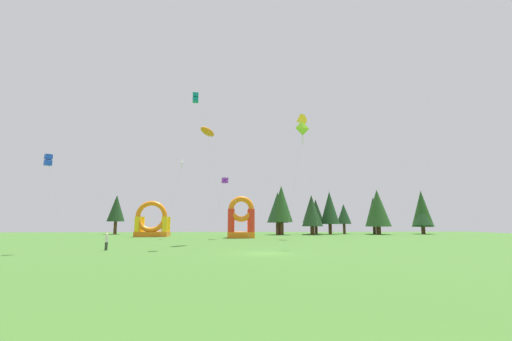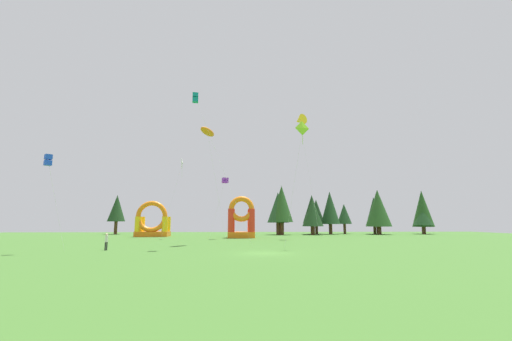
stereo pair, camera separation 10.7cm
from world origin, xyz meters
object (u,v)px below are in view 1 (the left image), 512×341
object	(u,v)px
kite_purple_box	(225,180)
inflatable_blue_arch	(241,222)
kite_orange_parafoil	(208,132)
inflatable_orange_dome	(152,224)
kite_teal_box	(196,98)
kite_lime_diamond	(303,129)
person_midfield	(107,240)
kite_blue_box	(48,160)
kite_white_diamond	(183,164)
kite_yellow_delta	(300,120)

from	to	relation	value
kite_purple_box	inflatable_blue_arch	world-z (taller)	kite_purple_box
kite_orange_parafoil	inflatable_orange_dome	xyz separation A→B (m)	(-11.41, 21.49, -11.55)
kite_purple_box	kite_orange_parafoil	distance (m)	13.64
kite_teal_box	inflatable_orange_dome	size ratio (longest dim) A/B	2.60
kite_lime_diamond	inflatable_blue_arch	distance (m)	25.85
kite_orange_parafoil	person_midfield	world-z (taller)	kite_orange_parafoil
kite_blue_box	person_midfield	xyz separation A→B (m)	(4.61, 2.59, -7.19)
kite_orange_parafoil	inflatable_orange_dome	size ratio (longest dim) A/B	2.27
kite_teal_box	kite_white_diamond	bearing A→B (deg)	102.09
kite_white_diamond	inflatable_orange_dome	xyz separation A→B (m)	(-6.27, 7.37, -9.80)
kite_lime_diamond	inflatable_blue_arch	size ratio (longest dim) A/B	1.89
kite_purple_box	kite_yellow_delta	xyz separation A→B (m)	(12.33, 0.49, 10.27)
inflatable_orange_dome	kite_purple_box	bearing A→B (deg)	-33.51
kite_teal_box	kite_yellow_delta	bearing A→B (deg)	52.09
kite_white_diamond	kite_lime_diamond	xyz separation A→B (m)	(15.76, -21.29, 0.31)
kite_white_diamond	kite_blue_box	distance (m)	26.45
kite_orange_parafoil	kite_purple_box	bearing A→B (deg)	81.76
kite_purple_box	kite_teal_box	bearing A→B (deg)	-98.07
kite_white_diamond	kite_orange_parafoil	xyz separation A→B (m)	(5.14, -14.12, 1.75)
kite_blue_box	kite_white_diamond	bearing A→B (deg)	72.11
person_midfield	inflatable_orange_dome	xyz separation A→B (m)	(-2.84, 29.67, 1.29)
kite_white_diamond	kite_blue_box	world-z (taller)	kite_white_diamond
kite_lime_diamond	person_midfield	xyz separation A→B (m)	(-19.18, -1.02, -11.40)
kite_orange_parafoil	inflatable_blue_arch	size ratio (longest dim) A/B	2.11
kite_purple_box	person_midfield	size ratio (longest dim) A/B	6.07
kite_white_diamond	person_midfield	world-z (taller)	kite_white_diamond
kite_blue_box	kite_teal_box	bearing A→B (deg)	20.90
kite_blue_box	kite_teal_box	size ratio (longest dim) A/B	0.52
kite_purple_box	kite_lime_diamond	world-z (taller)	kite_lime_diamond
kite_yellow_delta	person_midfield	distance (m)	36.30
kite_purple_box	inflatable_blue_arch	bearing A→B (deg)	50.94
kite_lime_diamond	kite_blue_box	bearing A→B (deg)	-171.38
kite_purple_box	kite_lime_diamond	distance (m)	21.96
kite_blue_box	inflatable_blue_arch	distance (m)	32.56
kite_purple_box	inflatable_orange_dome	xyz separation A→B (m)	(-13.25, 8.78, -6.94)
inflatable_orange_dome	inflatable_blue_arch	bearing A→B (deg)	-19.00
kite_purple_box	person_midfield	distance (m)	24.76
kite_white_diamond	inflatable_blue_arch	distance (m)	13.59
kite_lime_diamond	person_midfield	size ratio (longest dim) A/B	8.21
kite_white_diamond	kite_lime_diamond	world-z (taller)	kite_lime_diamond
kite_teal_box	inflatable_orange_dome	bearing A→B (deg)	111.04
person_midfield	inflatable_blue_arch	world-z (taller)	inflatable_blue_arch
kite_purple_box	kite_teal_box	world-z (taller)	kite_teal_box
person_midfield	kite_blue_box	bearing A→B (deg)	-17.01
inflatable_blue_arch	inflatable_orange_dome	world-z (taller)	inflatable_blue_arch
kite_blue_box	person_midfield	world-z (taller)	kite_blue_box
kite_blue_box	kite_purple_box	size ratio (longest dim) A/B	0.90
inflatable_blue_arch	kite_blue_box	bearing A→B (deg)	-123.45
kite_white_diamond	kite_teal_box	world-z (taller)	kite_teal_box
kite_yellow_delta	kite_teal_box	bearing A→B (deg)	-127.91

